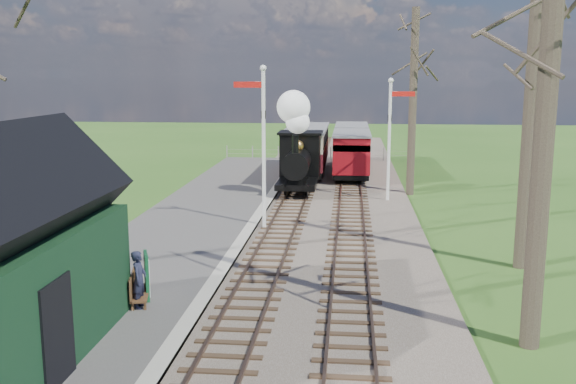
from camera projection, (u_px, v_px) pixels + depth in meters
name	position (u px, v px, depth m)	size (l,w,h in m)	color
distant_hills	(338.00, 267.00, 74.62)	(114.40, 48.00, 22.02)	#385B23
ballast_bed	(323.00, 200.00, 30.21)	(8.00, 60.00, 0.10)	brown
track_near	(296.00, 198.00, 30.32)	(1.60, 60.00, 0.15)	brown
track_far	(351.00, 199.00, 30.07)	(1.60, 60.00, 0.15)	brown
platform	(179.00, 239.00, 22.82)	(5.00, 44.00, 0.20)	#474442
coping_strip	(243.00, 240.00, 22.60)	(0.40, 44.00, 0.21)	#B2AD9E
station_shed	(4.00, 259.00, 12.72)	(3.25, 6.30, 4.78)	black
semaphore_near	(262.00, 136.00, 23.88)	(1.22, 0.24, 6.22)	silver
semaphore_far	(391.00, 130.00, 29.32)	(1.22, 0.24, 5.72)	silver
bare_trees	(308.00, 99.00, 17.62)	(15.51, 22.39, 12.00)	#382D23
fence_line	(317.00, 153.00, 43.92)	(12.60, 0.08, 1.00)	slate
locomotive	(298.00, 149.00, 31.29)	(1.99, 4.64, 4.97)	black
coach	(307.00, 148.00, 37.34)	(2.32, 7.95, 2.44)	black
red_carriage_a	(351.00, 154.00, 35.83)	(2.06, 5.11, 2.17)	black
red_carriage_b	(351.00, 143.00, 41.22)	(2.06, 5.11, 2.17)	black
sign_board	(147.00, 276.00, 16.46)	(0.37, 0.78, 1.17)	#0F4A25
bench	(137.00, 288.00, 16.17)	(0.71, 1.44, 0.79)	#4C311B
person	(139.00, 279.00, 15.73)	(0.53, 0.34, 1.44)	#1B1E32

